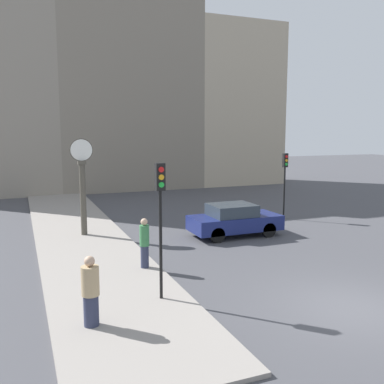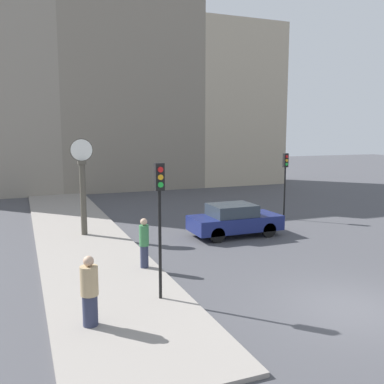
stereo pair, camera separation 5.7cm
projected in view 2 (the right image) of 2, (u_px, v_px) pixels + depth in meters
name	position (u px, v px, depth m)	size (l,w,h in m)	color
ground_plane	(353.00, 309.00, 11.81)	(120.00, 120.00, 0.00)	#47474C
sidewalk_corner	(79.00, 233.00, 20.36)	(3.97, 27.42, 0.11)	gray
building_row	(120.00, 90.00, 35.30)	(28.60, 5.00, 17.69)	gray
sedan_car	(234.00, 220.00, 19.89)	(4.22, 1.89, 1.50)	navy
traffic_light_near	(160.00, 203.00, 11.87)	(0.26, 0.24, 3.88)	black
traffic_light_far	(285.00, 172.00, 23.42)	(0.26, 0.24, 3.65)	black
street_clock	(83.00, 185.00, 19.46)	(1.04, 0.36, 4.42)	#4C473D
pedestrian_green_hoodie	(144.00, 243.00, 14.90)	(0.34, 0.34, 1.76)	#2D334C
pedestrian_tan_coat	(90.00, 292.00, 10.44)	(0.44, 0.44, 1.77)	#2D334C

